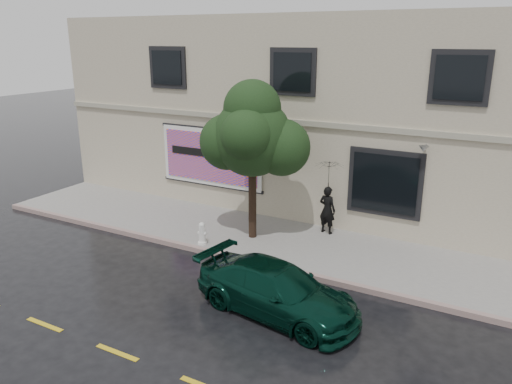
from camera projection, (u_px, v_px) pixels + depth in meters
The scene contains 11 objects.
ground at pixel (211, 283), 13.26m from camera, with size 90.00×90.00×0.00m, color black.
sidewalk at pixel (267, 239), 15.97m from camera, with size 20.00×3.50×0.15m, color #999690.
curb at pixel (239, 259), 14.50m from camera, with size 20.00×0.18×0.16m, color gray.
road_marking at pixel (117, 353), 10.33m from camera, with size 19.00×0.12×0.01m, color gold.
building at pixel (334, 110), 19.77m from camera, with size 20.00×8.12×7.00m.
billboard at pixel (211, 157), 18.24m from camera, with size 4.30×0.16×2.20m.
car at pixel (277, 290), 11.66m from camera, with size 1.81×4.10×1.19m, color black.
pedestrian at pixel (327, 210), 16.06m from camera, with size 0.57×0.38×1.57m, color black.
umbrella at pixel (329, 175), 15.72m from camera, with size 0.98×0.98×0.73m, color black.
street_tree at pixel (252, 138), 15.02m from camera, with size 2.40×2.40×4.43m.
fire_hydrant at pixel (202, 233), 15.31m from camera, with size 0.29×0.27×0.71m.
Camera 1 is at (6.78, -9.91, 6.25)m, focal length 35.00 mm.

